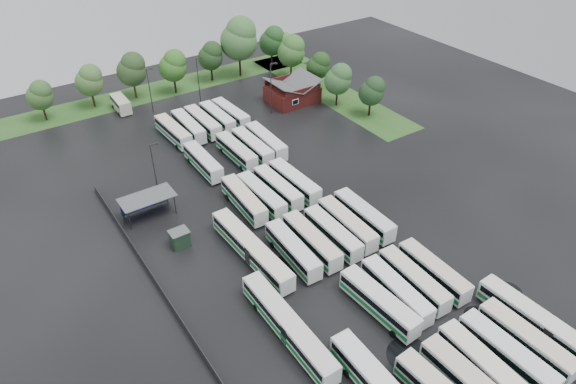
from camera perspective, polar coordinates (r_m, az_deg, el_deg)
ground at (r=73.22m, az=4.00°, el=-6.62°), size 160.00×160.00×0.00m
brick_building at (r=113.34m, az=0.49°, el=10.88°), size 10.07×8.60×5.39m
wash_shed at (r=80.74m, az=-15.46°, el=-0.74°), size 8.20×4.20×3.58m
utility_hut at (r=74.78m, az=-11.93°, el=-5.06°), size 2.70×2.20×2.62m
grass_strip_north at (r=123.09m, az=-14.19°, el=10.91°), size 80.00×10.00×0.01m
grass_strip_east at (r=119.59m, az=4.50°, el=11.16°), size 10.00×50.00×0.01m
west_fence at (r=70.67m, az=-14.77°, el=-9.23°), size 0.10×50.00×1.20m
bus_r0c1 at (r=60.00m, az=19.47°, el=-19.38°), size 2.63×11.63×3.23m
bus_r0c2 at (r=61.80m, az=20.94°, el=-17.67°), size 2.94×11.62×3.21m
bus_r0c3 at (r=63.77m, az=23.14°, el=-16.20°), size 2.62×11.71×3.25m
bus_r0c4 at (r=65.92m, az=24.92°, el=-14.73°), size 2.61×11.55×3.21m
bus_r1c1 at (r=64.81m, az=10.08°, el=-11.98°), size 3.03×11.76×3.24m
bus_r1c2 at (r=66.62m, az=11.93°, el=-10.69°), size 2.96×11.40×3.15m
bus_r1c3 at (r=68.52m, az=13.78°, el=-9.45°), size 2.90×11.33×3.13m
bus_r1c4 at (r=70.38m, az=15.87°, el=-8.44°), size 2.68×11.17×3.09m
bus_r2c0 at (r=70.71m, az=0.55°, el=-6.46°), size 2.98×11.41×3.15m
bus_r2c1 at (r=72.15m, az=2.64°, el=-5.44°), size 2.81×11.65×3.22m
bus_r2c2 at (r=73.69m, az=4.98°, el=-4.60°), size 2.55×11.19×3.11m
bus_r2c3 at (r=75.41m, az=6.56°, el=-3.57°), size 2.85×11.65×3.22m
bus_r2c4 at (r=77.34m, az=8.41°, el=-2.59°), size 2.69×11.69×3.24m
bus_r3c0 at (r=80.01m, az=-4.92°, el=-0.86°), size 3.01×11.55×3.19m
bus_r3c1 at (r=80.83m, az=-2.99°, el=-0.37°), size 2.59×11.34×3.15m
bus_r3c2 at (r=82.43m, az=-1.14°, el=0.47°), size 2.49×11.25×3.13m
bus_r3c3 at (r=83.78m, az=0.70°, el=1.17°), size 2.74×11.69×3.24m
bus_r4c0 at (r=90.21m, az=-9.42°, el=3.34°), size 2.57×11.33×3.14m
bus_r4c2 at (r=92.52m, az=-5.77°, el=4.55°), size 2.46×11.34×3.15m
bus_r4c3 at (r=93.66m, az=-3.98°, el=5.08°), size 2.57×11.51×3.20m
bus_r4c4 at (r=95.04m, az=-2.48°, el=5.65°), size 2.96×11.81×3.26m
bus_r5c0 at (r=100.75m, az=-12.63°, el=6.59°), size 2.86×11.55×3.19m
bus_r5c1 at (r=101.97m, az=-11.00°, el=7.17°), size 2.65×11.45×3.18m
bus_r5c2 at (r=103.01m, az=-9.44°, el=7.67°), size 2.58×11.64×3.23m
bus_r5c3 at (r=104.50m, az=-7.85°, el=8.22°), size 2.43×11.29×3.14m
bus_r5c4 at (r=105.73m, az=-6.39°, el=8.67°), size 2.85×11.32×3.13m
artic_bus_west_b at (r=70.89m, az=-4.08°, el=-6.37°), size 2.92×17.48×3.23m
artic_bus_west_c at (r=61.50m, az=0.00°, el=-14.66°), size 2.62×17.17×3.18m
artic_bus_east at (r=68.12m, az=26.70°, el=-13.39°), size 2.88×17.16×3.17m
minibus at (r=114.91m, az=-18.08°, el=9.31°), size 2.65×6.73×2.92m
tree_north_0 at (r=115.04m, az=-25.83°, el=9.69°), size 5.22×5.22×8.64m
tree_north_1 at (r=116.92m, az=-21.17°, el=11.54°), size 5.71×5.71×9.46m
tree_north_2 at (r=118.05m, az=-16.94°, el=12.95°), size 6.30×6.30×10.43m
tree_north_3 at (r=118.49m, az=-12.62°, el=13.57°), size 6.06×6.06×10.03m
tree_north_4 at (r=123.71m, az=-8.55°, el=14.76°), size 5.70×5.70×9.43m
tree_north_5 at (r=124.52m, az=-5.41°, el=16.66°), size 8.63×8.63×14.29m
tree_north_6 at (r=131.12m, az=-0.50°, el=16.05°), size 5.12×5.12×8.48m
tree_east_0 at (r=107.18m, az=9.36°, el=11.04°), size 5.17×5.17×8.56m
tree_east_1 at (r=110.50m, az=5.67°, el=12.41°), size 5.68×5.68×9.40m
tree_east_2 at (r=118.55m, az=3.45°, el=13.88°), size 5.18×5.18×8.59m
tree_east_3 at (r=123.48m, az=0.44°, el=15.43°), size 6.31×6.31×10.45m
tree_east_4 at (r=130.66m, az=-1.74°, el=16.47°), size 6.14×6.14×10.17m
lamp_post_ne at (r=106.36m, az=-1.84°, el=11.79°), size 1.68×0.33×10.91m
lamp_post_nw at (r=82.08m, az=-14.57°, el=2.56°), size 1.57×0.31×10.19m
lamp_post_back_w at (r=111.07m, az=-15.09°, el=11.18°), size 1.46×0.29×9.50m
lamp_post_back_e at (r=112.73m, az=-9.90°, el=12.45°), size 1.56×0.30×10.14m
puddle_0 at (r=62.67m, az=13.45°, el=-17.32°), size 5.49×5.49×0.01m
puddle_1 at (r=68.86m, az=20.23°, el=-12.77°), size 3.12×3.12×0.01m
puddle_2 at (r=70.59m, az=-1.33°, el=-8.47°), size 4.77×4.77×0.01m
puddle_3 at (r=76.38m, az=7.39°, el=-4.77°), size 3.06×3.06×0.01m
puddle_4 at (r=73.35m, az=23.31°, el=-10.10°), size 3.48×3.48×0.01m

